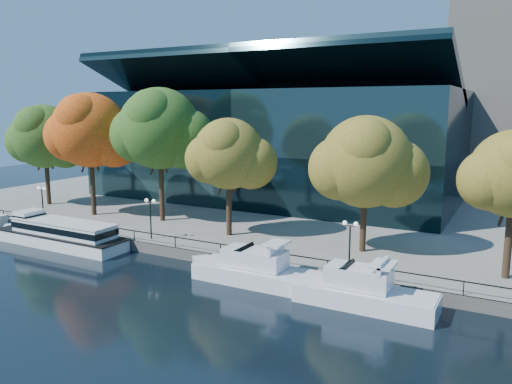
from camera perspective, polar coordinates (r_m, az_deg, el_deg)
The scene contains 15 objects.
ground at distance 45.24m, azimuth -11.71°, elevation -8.39°, with size 160.00×160.00×0.00m, color black.
promenade at distance 75.69m, azimuth 6.30°, elevation -0.54°, with size 90.00×67.08×1.00m.
railing at distance 47.11m, azimuth -9.24°, elevation -5.12°, with size 88.20×0.08×0.99m.
convention_building at distance 72.16m, azimuth 2.07°, elevation 5.42°, with size 50.00×24.57×21.43m.
tour_boat at distance 54.54m, azimuth -21.75°, elevation -4.29°, with size 16.81×3.75×3.19m.
cruiser_near at distance 40.12m, azimuth -0.09°, elevation -8.87°, with size 12.38×3.19×3.59m.
cruiser_far at distance 36.51m, azimuth 11.63°, elevation -10.94°, with size 11.06×3.07×3.61m.
tree_0 at distance 71.31m, azimuth -22.96°, elevation 5.72°, with size 10.44×8.56×13.24m.
tree_1 at distance 62.24m, azimuth -18.40°, elevation 6.55°, with size 11.04×9.05×14.60m.
tree_2 at distance 56.95m, azimuth -10.84°, elevation 6.93°, with size 11.41×9.35×15.07m.
tree_3 at distance 49.62m, azimuth -3.06°, elevation 4.20°, with size 8.89×7.29×11.86m.
tree_4 at distance 44.86m, azimuth 12.60°, elevation 3.15°, with size 10.18×8.35×12.20m.
lamp_0 at distance 61.29m, azimuth -23.26°, elevation -0.40°, with size 1.26×0.36×4.03m.
lamp_1 at distance 50.01m, azimuth -11.99°, elevation -1.94°, with size 1.26×0.36×4.03m.
lamp_2 at distance 40.18m, azimuth 10.69°, elevation -4.75°, with size 1.26×0.36×4.03m.
Camera 1 is at (28.09, -32.62, 13.89)m, focal length 35.00 mm.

